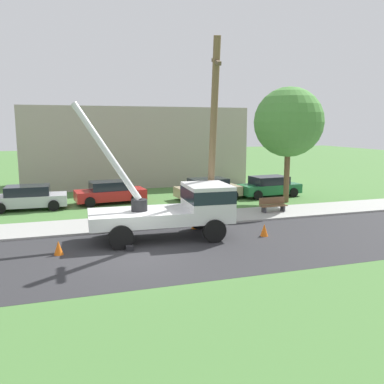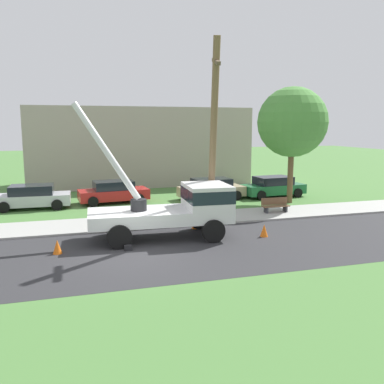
% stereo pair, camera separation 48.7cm
% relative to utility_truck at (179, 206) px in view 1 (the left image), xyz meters
% --- Properties ---
extents(ground_plane, '(120.00, 120.00, 0.00)m').
position_rel_utility_truck_xyz_m(ground_plane, '(-2.30, 10.10, -1.41)').
color(ground_plane, '#477538').
extents(road_asphalt, '(80.00, 7.06, 0.01)m').
position_rel_utility_truck_xyz_m(road_asphalt, '(-2.30, -1.90, -1.40)').
color(road_asphalt, '#2B2B2D').
rests_on(road_asphalt, ground).
extents(sidewalk_strip, '(80.00, 3.01, 0.10)m').
position_rel_utility_truck_xyz_m(sidewalk_strip, '(-2.30, 3.13, -1.36)').
color(sidewalk_strip, '#9E9E99').
rests_on(sidewalk_strip, ground).
extents(utility_truck, '(6.75, 3.21, 5.98)m').
position_rel_utility_truck_xyz_m(utility_truck, '(0.00, 0.00, 0.00)').
color(utility_truck, silver).
rests_on(utility_truck, ground).
extents(leaning_utility_pole, '(0.84, 2.86, 8.83)m').
position_rel_utility_truck_xyz_m(leaning_utility_pole, '(1.91, 0.86, 3.13)').
color(leaning_utility_pole, brown).
rests_on(leaning_utility_pole, ground).
extents(traffic_cone_ahead, '(0.36, 0.36, 0.56)m').
position_rel_utility_truck_xyz_m(traffic_cone_ahead, '(3.70, -1.05, -1.13)').
color(traffic_cone_ahead, orange).
rests_on(traffic_cone_ahead, ground).
extents(traffic_cone_behind, '(0.36, 0.36, 0.56)m').
position_rel_utility_truck_xyz_m(traffic_cone_behind, '(-5.18, -1.05, -1.13)').
color(traffic_cone_behind, orange).
rests_on(traffic_cone_behind, ground).
extents(traffic_cone_curbside, '(0.36, 0.36, 0.56)m').
position_rel_utility_truck_xyz_m(traffic_cone_curbside, '(1.14, 1.21, -1.13)').
color(traffic_cone_curbside, orange).
rests_on(traffic_cone_curbside, ground).
extents(parked_sedan_silver, '(4.45, 2.10, 1.42)m').
position_rel_utility_truck_xyz_m(parked_sedan_silver, '(-6.85, 8.67, -0.70)').
color(parked_sedan_silver, '#B7B7BF').
rests_on(parked_sedan_silver, ground).
extents(parked_sedan_red, '(4.55, 2.29, 1.42)m').
position_rel_utility_truck_xyz_m(parked_sedan_red, '(-1.96, 9.19, -0.70)').
color(parked_sedan_red, '#B21E1E').
rests_on(parked_sedan_red, ground).
extents(parked_sedan_tan, '(4.53, 2.25, 1.42)m').
position_rel_utility_truck_xyz_m(parked_sedan_tan, '(4.52, 8.55, -0.70)').
color(parked_sedan_tan, tan).
rests_on(parked_sedan_tan, ground).
extents(parked_sedan_green, '(4.53, 2.25, 1.42)m').
position_rel_utility_truck_xyz_m(parked_sedan_green, '(9.01, 8.34, -0.70)').
color(parked_sedan_green, '#1E6638').
rests_on(parked_sedan_green, ground).
extents(park_bench, '(1.60, 0.45, 0.90)m').
position_rel_utility_truck_xyz_m(park_bench, '(6.48, 3.20, -0.95)').
color(park_bench, brown).
rests_on(park_bench, ground).
extents(roadside_tree_far, '(4.41, 4.41, 7.37)m').
position_rel_utility_truck_xyz_m(roadside_tree_far, '(8.98, 5.99, 3.74)').
color(roadside_tree_far, brown).
rests_on(roadside_tree_far, ground).
extents(lowrise_building_backdrop, '(18.00, 6.00, 6.40)m').
position_rel_utility_truck_xyz_m(lowrise_building_backdrop, '(1.19, 17.61, 1.79)').
color(lowrise_building_backdrop, '#A5998C').
rests_on(lowrise_building_backdrop, ground).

